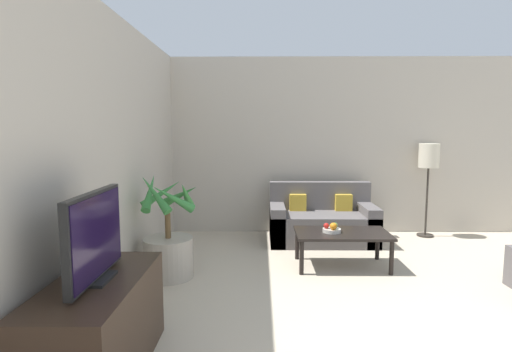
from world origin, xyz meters
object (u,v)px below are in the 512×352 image
at_px(coffee_table, 342,236).
at_px(orange_fruit, 333,226).
at_px(apple_green, 335,225).
at_px(sofa_loveseat, 322,222).
at_px(television, 95,237).
at_px(fruit_bowl, 332,230).
at_px(tv_console, 99,328).
at_px(floor_lamp, 429,161).
at_px(potted_palm, 169,245).
at_px(apple_red, 326,226).

distance_m(coffee_table, orange_fruit, 0.19).
height_order(apple_green, orange_fruit, orange_fruit).
height_order(sofa_loveseat, orange_fruit, sofa_loveseat).
xyz_separation_m(television, fruit_bowl, (1.87, 2.11, -0.49)).
bearing_deg(orange_fruit, tv_console, -132.52).
bearing_deg(tv_console, floor_lamp, 44.56).
bearing_deg(coffee_table, tv_console, -133.32).
height_order(sofa_loveseat, coffee_table, sofa_loveseat).
xyz_separation_m(television, orange_fruit, (1.88, 2.05, -0.43)).
xyz_separation_m(television, floor_lamp, (3.54, 3.49, 0.22)).
relative_size(apple_green, orange_fruit, 0.81).
relative_size(fruit_bowl, orange_fruit, 2.55).
relative_size(potted_palm, sofa_loveseat, 0.77).
bearing_deg(floor_lamp, apple_red, -141.55).
distance_m(television, potted_palm, 1.86).
relative_size(fruit_bowl, apple_green, 3.17).
bearing_deg(sofa_loveseat, apple_green, -90.68).
relative_size(potted_palm, fruit_bowl, 5.45).
distance_m(television, fruit_bowl, 2.86).
bearing_deg(fruit_bowl, apple_green, 26.42).
distance_m(tv_console, floor_lamp, 5.04).
height_order(apple_red, orange_fruit, orange_fruit).
bearing_deg(fruit_bowl, potted_palm, -169.32).
bearing_deg(orange_fruit, apple_red, 137.43).
bearing_deg(fruit_bowl, sofa_loveseat, 87.23).
bearing_deg(fruit_bowl, tv_console, -131.65).
xyz_separation_m(tv_console, coffee_table, (2.00, 2.12, 0.04)).
relative_size(tv_console, fruit_bowl, 5.73).
xyz_separation_m(potted_palm, apple_green, (1.87, 0.36, 0.14)).
distance_m(potted_palm, coffee_table, 1.98).
height_order(fruit_bowl, orange_fruit, orange_fruit).
bearing_deg(potted_palm, coffee_table, 10.34).
relative_size(floor_lamp, apple_green, 21.01).
bearing_deg(orange_fruit, apple_green, 66.44).
bearing_deg(tv_console, coffee_table, 46.68).
distance_m(tv_console, apple_red, 2.79).
bearing_deg(coffee_table, apple_green, 174.31).
xyz_separation_m(floor_lamp, coffee_table, (-1.54, -1.37, -0.78)).
bearing_deg(coffee_table, floor_lamp, 41.57).
bearing_deg(sofa_loveseat, potted_palm, -143.02).
bearing_deg(television, orange_fruit, 47.53).
height_order(television, apple_red, television).
distance_m(television, apple_red, 2.82).
distance_m(potted_palm, apple_green, 1.91).
relative_size(coffee_table, apple_red, 16.75).
bearing_deg(apple_green, floor_lamp, 39.89).
bearing_deg(orange_fruit, floor_lamp, 40.86).
relative_size(floor_lamp, coffee_table, 1.29).
bearing_deg(apple_red, fruit_bowl, -5.79).
xyz_separation_m(fruit_bowl, apple_green, (0.04, 0.02, 0.06)).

